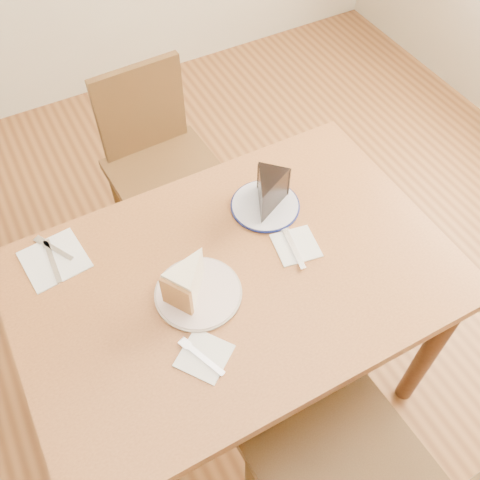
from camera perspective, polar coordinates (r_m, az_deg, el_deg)
name	(u,v)px	position (r m, az deg, el deg)	size (l,w,h in m)	color
ground	(237,381)	(2.14, -0.33, -14.84)	(4.00, 4.00, 0.00)	#4D2B14
table	(236,292)	(1.56, -0.44, -5.60)	(1.20, 0.80, 0.75)	brown
chair_far	(161,164)	(2.17, -8.39, 7.98)	(0.43, 0.43, 0.84)	#362110
plate_cream	(198,293)	(1.44, -4.47, -5.66)	(0.22, 0.22, 0.01)	silver
plate_navy	(265,206)	(1.62, 2.70, 3.67)	(0.20, 0.20, 0.01)	white
carrot_cake	(191,278)	(1.40, -5.28, -4.06)	(0.09, 0.12, 0.10)	#F8EDCD
chocolate_cake	(268,196)	(1.57, 2.97, 4.72)	(0.10, 0.13, 0.10)	black
napkin_cream	(204,356)	(1.35, -3.83, -12.22)	(0.12, 0.12, 0.00)	white
napkin_navy	(296,246)	(1.54, 6.00, -0.59)	(0.12, 0.12, 0.00)	white
napkin_spare	(55,260)	(1.59, -19.18, -1.99)	(0.16, 0.16, 0.00)	white
fork_cream	(202,357)	(1.35, -4.06, -12.37)	(0.01, 0.14, 0.00)	silver
knife_navy	(292,246)	(1.53, 5.62, -0.59)	(0.02, 0.17, 0.00)	silver
fork_spare	(54,249)	(1.60, -19.22, -0.87)	(0.01, 0.14, 0.00)	silver
knife_spare	(53,261)	(1.58, -19.37, -2.14)	(0.01, 0.16, 0.00)	silver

